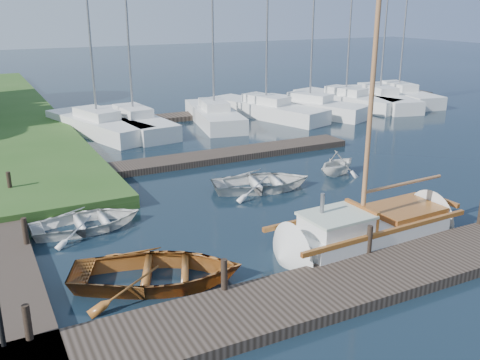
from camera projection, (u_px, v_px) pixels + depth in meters
name	position (u px, v px, depth m)	size (l,w,h in m)	color
ground	(240.00, 212.00, 18.71)	(160.00, 160.00, 0.00)	black
near_dock	(348.00, 285.00, 13.59)	(18.00, 2.20, 0.30)	black
far_dock	(215.00, 157.00, 25.02)	(14.00, 1.60, 0.30)	black
pontoon	(263.00, 109.00, 36.52)	(30.00, 1.60, 0.30)	black
mooring_post_0	(27.00, 322.00, 11.01)	(0.16, 0.16, 0.80)	black
mooring_post_1	(224.00, 274.00, 12.96)	(0.16, 0.16, 0.80)	black
mooring_post_2	(369.00, 239.00, 14.92)	(0.16, 0.16, 0.80)	black
mooring_post_4	(25.00, 231.00, 15.45)	(0.16, 0.16, 0.80)	black
mooring_post_5	(9.00, 182.00, 19.68)	(0.16, 0.16, 0.80)	black
sailboat	(370.00, 232.00, 16.28)	(7.23, 2.26, 9.83)	white
dinghy	(157.00, 268.00, 13.81)	(3.16, 4.42, 0.92)	brown
tender_a	(87.00, 219.00, 17.21)	(2.51, 3.52, 0.73)	white
tender_c	(262.00, 180.00, 20.92)	(2.77, 3.88, 0.80)	white
tender_d	(338.00, 161.00, 22.77)	(1.91, 2.22, 1.17)	white
marina_boat_0	(97.00, 124.00, 29.95)	(4.49, 8.55, 11.44)	white
marina_boat_1	(133.00, 121.00, 30.67)	(3.04, 8.08, 11.10)	white
marina_boat_2	(214.00, 114.00, 32.57)	(3.60, 7.70, 11.69)	white
marina_boat_3	(266.00, 108.00, 34.43)	(4.81, 8.98, 12.02)	white
marina_boat_4	(310.00, 106.00, 35.24)	(5.18, 8.02, 10.99)	white
marina_boat_5	(346.00, 99.00, 37.73)	(4.32, 8.24, 10.46)	white
marina_boat_6	(380.00, 97.00, 38.45)	(4.13, 8.69, 10.06)	white
marina_boat_7	(398.00, 94.00, 40.00)	(3.51, 8.57, 10.84)	white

